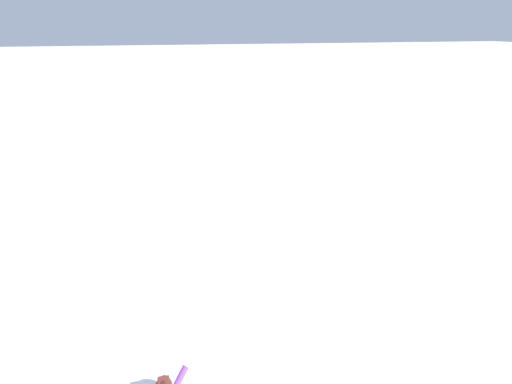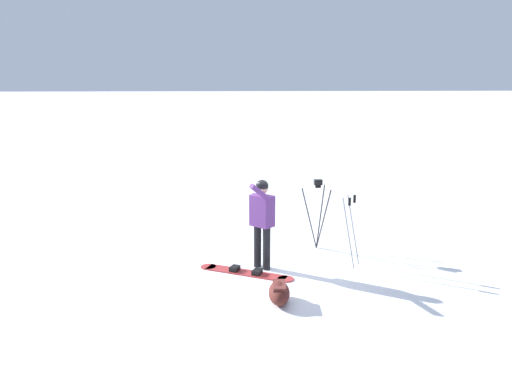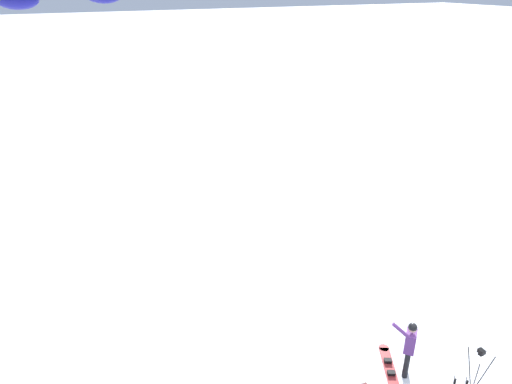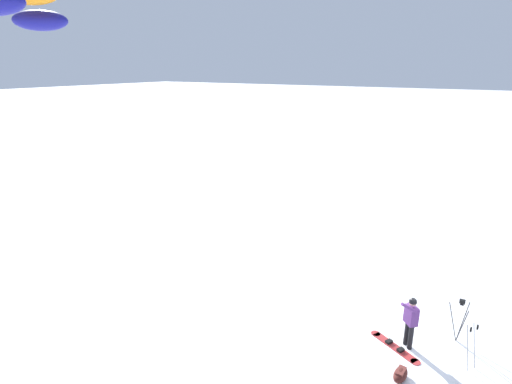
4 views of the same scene
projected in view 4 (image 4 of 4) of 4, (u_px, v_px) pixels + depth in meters
name	position (u px, v px, depth m)	size (l,w,h in m)	color
ground_plane	(415.00, 345.00, 12.42)	(300.00, 300.00, 0.00)	white
snowboarder	(411.00, 318.00, 12.06)	(0.74, 0.50, 1.68)	black
snowboard	(395.00, 347.00, 12.30)	(0.99, 1.62, 0.10)	#B23333
gear_bag_large	(400.00, 374.00, 11.00)	(0.69, 0.38, 0.32)	#4C1E19
camera_tripod	(461.00, 312.00, 12.30)	(0.56, 0.57, 1.43)	#262628
ski_poles	(472.00, 340.00, 11.28)	(0.42, 0.39, 1.31)	gray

